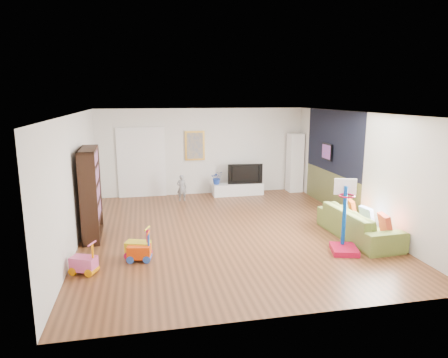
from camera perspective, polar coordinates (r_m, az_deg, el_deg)
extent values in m
cube|color=brown|center=(9.32, 0.50, -7.43)|extent=(6.50, 7.50, 0.00)
cube|color=white|center=(8.81, 0.53, 9.39)|extent=(6.50, 7.50, 0.00)
cube|color=silver|center=(12.61, -3.07, 3.92)|extent=(6.50, 0.00, 2.70)
cube|color=beige|center=(5.47, 8.84, -6.61)|extent=(6.50, 0.00, 2.70)
cube|color=silver|center=(8.89, -20.44, -0.11)|extent=(0.00, 7.50, 2.70)
cube|color=white|center=(10.15, 18.76, 1.41)|extent=(0.00, 7.50, 2.70)
cube|color=black|center=(11.29, 15.30, 5.17)|extent=(0.01, 3.20, 1.70)
cube|color=brown|center=(11.51, 14.94, -1.52)|extent=(0.01, 3.20, 1.00)
cube|color=white|center=(12.48, -11.69, 2.22)|extent=(1.45, 0.06, 2.10)
cube|color=gold|center=(12.51, -4.19, 4.77)|extent=(0.62, 0.06, 0.92)
cube|color=#7F3F8C|center=(11.48, 14.48, 3.80)|extent=(0.04, 0.56, 0.46)
cube|color=silver|center=(12.59, 2.00, -1.47)|extent=(1.61, 0.43, 0.37)
cube|color=white|center=(13.16, 10.08, 2.30)|extent=(0.45, 0.45, 1.89)
cube|color=black|center=(9.18, -18.49, -1.93)|extent=(0.40, 1.36, 1.97)
imported|color=olive|center=(9.27, 18.67, -6.09)|extent=(0.96, 2.25, 0.65)
cube|color=#A9072C|center=(8.23, 17.05, -5.21)|extent=(0.66, 0.73, 1.47)
cube|color=gold|center=(7.92, -12.21, -8.89)|extent=(0.53, 0.42, 0.61)
cube|color=#EB4509|center=(7.77, -12.05, -9.45)|extent=(0.47, 0.34, 0.57)
cube|color=#CF4C80|center=(7.52, -19.46, -10.59)|extent=(0.51, 0.42, 0.58)
imported|color=gray|center=(11.90, -6.07, -1.27)|extent=(0.30, 0.20, 0.79)
imported|color=black|center=(12.55, 2.96, 0.82)|extent=(1.10, 0.22, 0.63)
imported|color=#19379A|center=(12.40, -1.02, 0.19)|extent=(0.40, 0.35, 0.41)
cube|color=#BD3A25|center=(8.79, 22.03, -6.01)|extent=(0.18, 0.43, 0.42)
cube|color=silver|center=(9.30, 19.72, -4.88)|extent=(0.15, 0.38, 0.37)
cube|color=#BB4415|center=(9.82, 17.83, -3.90)|extent=(0.17, 0.36, 0.35)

